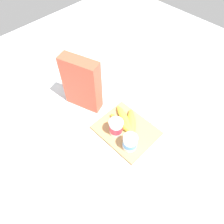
# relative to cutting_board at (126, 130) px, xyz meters

# --- Properties ---
(ground_plane) EXTENTS (2.40, 2.40, 0.00)m
(ground_plane) POSITION_rel_cutting_board_xyz_m (0.00, 0.00, -0.01)
(ground_plane) COLOR silver
(cutting_board) EXTENTS (0.28, 0.23, 0.02)m
(cutting_board) POSITION_rel_cutting_board_xyz_m (0.00, 0.00, 0.00)
(cutting_board) COLOR tan
(cutting_board) RESTS_ON ground_plane
(cereal_box) EXTENTS (0.20, 0.12, 0.30)m
(cereal_box) POSITION_rel_cutting_board_xyz_m (0.28, 0.03, 0.14)
(cereal_box) COLOR #D85138
(cereal_box) RESTS_ON ground_plane
(yogurt_cup_front) EXTENTS (0.07, 0.07, 0.08)m
(yogurt_cup_front) POSITION_rel_cutting_board_xyz_m (-0.07, 0.06, 0.05)
(yogurt_cup_front) COLOR white
(yogurt_cup_front) RESTS_ON cutting_board
(yogurt_cup_back) EXTENTS (0.07, 0.07, 0.09)m
(yogurt_cup_back) POSITION_rel_cutting_board_xyz_m (0.03, 0.05, 0.05)
(yogurt_cup_back) COLOR white
(yogurt_cup_back) RESTS_ON cutting_board
(banana_bunch) EXTENTS (0.19, 0.14, 0.03)m
(banana_bunch) POSITION_rel_cutting_board_xyz_m (0.03, -0.03, 0.02)
(banana_bunch) COLOR yellow
(banana_bunch) RESTS_ON cutting_board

